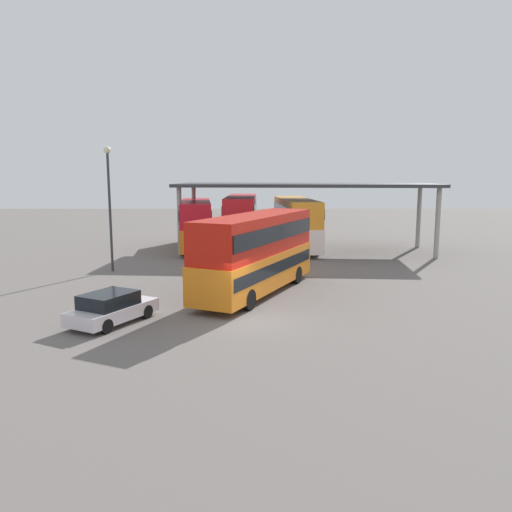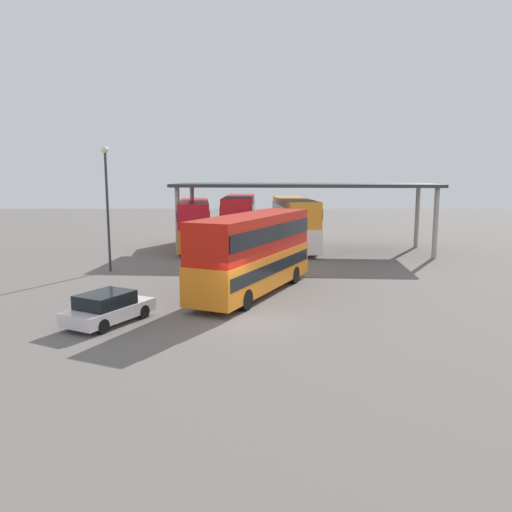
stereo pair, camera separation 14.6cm
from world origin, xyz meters
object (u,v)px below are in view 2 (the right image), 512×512
(double_decker_near_canopy, at_px, (197,223))
(double_decker_far_right, at_px, (297,222))
(lamppost_tall, at_px, (110,194))
(double_decker_main, at_px, (256,251))
(parked_hatchback, at_px, (111,308))
(double_decker_mid_row, at_px, (242,220))

(double_decker_near_canopy, distance_m, double_decker_far_right, 8.35)
(lamppost_tall, bearing_deg, double_decker_main, -33.57)
(parked_hatchback, xyz_separation_m, double_decker_far_right, (9.44, 21.47, 1.62))
(double_decker_mid_row, xyz_separation_m, lamppost_tall, (-8.07, -10.50, 2.59))
(parked_hatchback, xyz_separation_m, double_decker_near_canopy, (1.10, 21.48, 1.54))
(double_decker_near_canopy, bearing_deg, parked_hatchback, 170.87)
(double_decker_main, distance_m, double_decker_far_right, 16.32)
(double_decker_mid_row, distance_m, double_decker_far_right, 4.66)
(double_decker_far_right, relative_size, lamppost_tall, 1.44)
(double_decker_near_canopy, bearing_deg, double_decker_mid_row, -85.55)
(double_decker_main, xyz_separation_m, double_decker_mid_row, (-1.28, 16.70, 0.11))
(double_decker_far_right, distance_m, lamppost_tall, 16.23)
(parked_hatchback, bearing_deg, lamppost_tall, 43.43)
(double_decker_main, relative_size, parked_hatchback, 2.42)
(lamppost_tall, bearing_deg, double_decker_near_canopy, 66.19)
(double_decker_near_canopy, distance_m, lamppost_tall, 11.06)
(parked_hatchback, distance_m, double_decker_far_right, 23.51)
(double_decker_mid_row, bearing_deg, parked_hatchback, 168.70)
(double_decker_main, bearing_deg, parked_hatchback, 156.50)
(parked_hatchback, bearing_deg, double_decker_mid_row, 15.70)
(double_decker_main, xyz_separation_m, double_decker_far_right, (3.32, 15.98, 0.01))
(double_decker_mid_row, bearing_deg, double_decker_near_canopy, 101.67)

